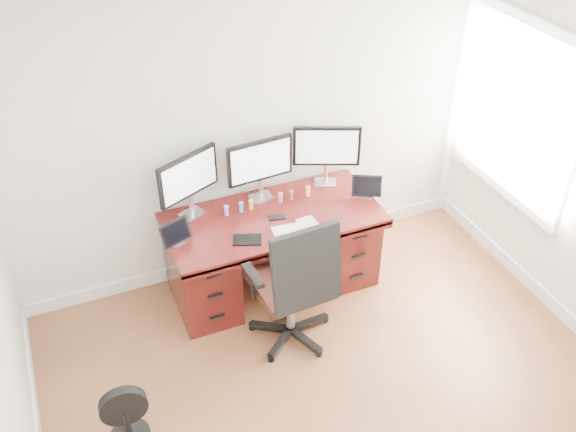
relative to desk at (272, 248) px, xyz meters
name	(u,v)px	position (x,y,z in m)	size (l,w,h in m)	color
back_wall	(251,123)	(0.00, 0.42, 0.95)	(4.00, 0.10, 2.70)	white
desk	(272,248)	(0.00, 0.00, 0.00)	(1.70, 0.80, 0.75)	#430F0D
office_chair	(294,303)	(-0.08, -0.64, -0.02)	(0.67, 0.65, 1.16)	black
floor_fan	(126,416)	(-1.43, -1.03, -0.18)	(0.32, 0.27, 0.46)	black
monitor_left	(188,178)	(-0.58, 0.24, 0.68)	(0.51, 0.26, 0.53)	silver
monitor_center	(260,163)	(0.00, 0.24, 0.68)	(0.55, 0.15, 0.53)	silver
monitor_right	(327,148)	(0.58, 0.24, 0.68)	(0.52, 0.25, 0.53)	silver
tablet_left	(176,235)	(-0.79, -0.08, 0.43)	(0.25, 0.15, 0.19)	silver
tablet_right	(367,188)	(0.80, -0.08, 0.43)	(0.25, 0.17, 0.19)	silver
keyboard	(289,229)	(0.04, -0.25, 0.36)	(0.26, 0.11, 0.01)	white
trackpad	(307,222)	(0.21, -0.22, 0.35)	(0.14, 0.14, 0.01)	silver
drawing_tablet	(247,240)	(-0.29, -0.24, 0.35)	(0.21, 0.13, 0.01)	black
phone	(277,217)	(0.02, -0.07, 0.35)	(0.13, 0.07, 0.01)	black
figurine_purple	(226,210)	(-0.33, 0.12, 0.40)	(0.04, 0.04, 0.10)	#A87EE5
figurine_blue	(241,206)	(-0.21, 0.12, 0.40)	(0.04, 0.04, 0.10)	#5875E1
figurine_orange	(251,204)	(-0.13, 0.12, 0.40)	(0.04, 0.04, 0.10)	#EAA25B
figurine_pink	(280,197)	(0.12, 0.12, 0.40)	(0.04, 0.04, 0.10)	pink
figurine_brown	(291,194)	(0.21, 0.12, 0.40)	(0.04, 0.04, 0.10)	brown
figurine_yellow	(308,190)	(0.37, 0.12, 0.40)	(0.04, 0.04, 0.10)	#DED568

